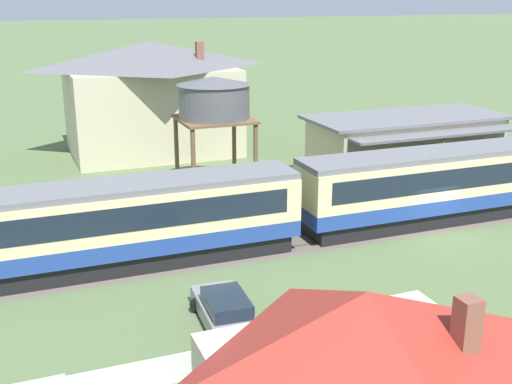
{
  "coord_description": "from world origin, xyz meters",
  "views": [
    {
      "loc": [
        -20.73,
        -26.55,
        12.35
      ],
      "look_at": [
        -8.11,
        5.82,
        1.54
      ],
      "focal_mm": 45.0,
      "sensor_mm": 36.0,
      "label": 1
    }
  ],
  "objects_px": {
    "passenger_train": "(301,199)",
    "station_building": "(405,147)",
    "water_tower": "(214,100)",
    "parked_car_grey": "(226,312)",
    "cottage_red_roof": "(363,376)",
    "station_house_grey_roof": "(151,96)"
  },
  "relations": [
    {
      "from": "passenger_train",
      "to": "station_building",
      "type": "relative_size",
      "value": 5.83
    },
    {
      "from": "water_tower",
      "to": "parked_car_grey",
      "type": "relative_size",
      "value": 1.57
    },
    {
      "from": "station_building",
      "to": "parked_car_grey",
      "type": "height_order",
      "value": "station_building"
    },
    {
      "from": "cottage_red_roof",
      "to": "water_tower",
      "type": "bearing_deg",
      "value": 81.05
    },
    {
      "from": "parked_car_grey",
      "to": "water_tower",
      "type": "bearing_deg",
      "value": -13.14
    },
    {
      "from": "passenger_train",
      "to": "cottage_red_roof",
      "type": "distance_m",
      "value": 16.46
    },
    {
      "from": "station_building",
      "to": "water_tower",
      "type": "relative_size",
      "value": 1.84
    },
    {
      "from": "station_building",
      "to": "station_house_grey_roof",
      "type": "height_order",
      "value": "station_house_grey_roof"
    },
    {
      "from": "water_tower",
      "to": "parked_car_grey",
      "type": "xyz_separation_m",
      "value": [
        -5.01,
        -16.85,
        -5.37
      ]
    },
    {
      "from": "cottage_red_roof",
      "to": "parked_car_grey",
      "type": "height_order",
      "value": "cottage_red_roof"
    },
    {
      "from": "water_tower",
      "to": "cottage_red_roof",
      "type": "xyz_separation_m",
      "value": [
        -3.97,
        -25.21,
        -3.34
      ]
    },
    {
      "from": "station_house_grey_roof",
      "to": "water_tower",
      "type": "xyz_separation_m",
      "value": [
        1.3,
        -12.43,
        1.48
      ]
    },
    {
      "from": "cottage_red_roof",
      "to": "parked_car_grey",
      "type": "bearing_deg",
      "value": 97.11
    },
    {
      "from": "station_building",
      "to": "water_tower",
      "type": "height_order",
      "value": "water_tower"
    },
    {
      "from": "station_house_grey_roof",
      "to": "station_building",
      "type": "bearing_deg",
      "value": -43.79
    },
    {
      "from": "water_tower",
      "to": "cottage_red_roof",
      "type": "distance_m",
      "value": 25.74
    },
    {
      "from": "station_house_grey_roof",
      "to": "cottage_red_roof",
      "type": "bearing_deg",
      "value": -94.06
    },
    {
      "from": "station_building",
      "to": "station_house_grey_roof",
      "type": "xyz_separation_m",
      "value": [
        -14.55,
        13.95,
        2.29
      ]
    },
    {
      "from": "station_house_grey_roof",
      "to": "water_tower",
      "type": "bearing_deg",
      "value": -84.05
    },
    {
      "from": "station_house_grey_roof",
      "to": "cottage_red_roof",
      "type": "relative_size",
      "value": 1.65
    },
    {
      "from": "station_house_grey_roof",
      "to": "cottage_red_roof",
      "type": "xyz_separation_m",
      "value": [
        -2.67,
        -37.64,
        -1.86
      ]
    },
    {
      "from": "passenger_train",
      "to": "station_house_grey_roof",
      "type": "bearing_deg",
      "value": 97.2
    }
  ]
}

